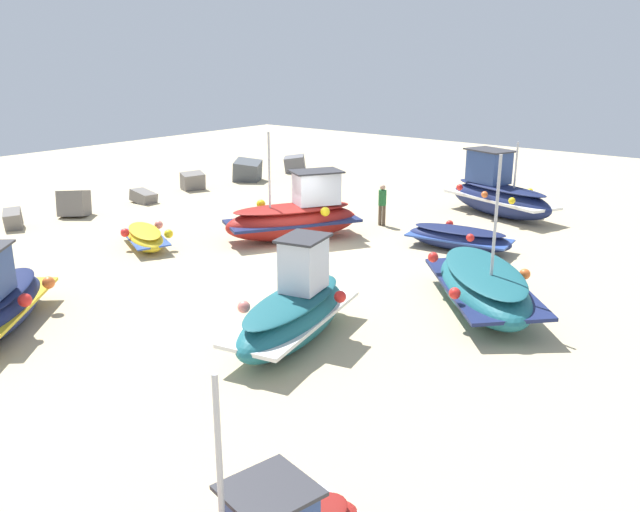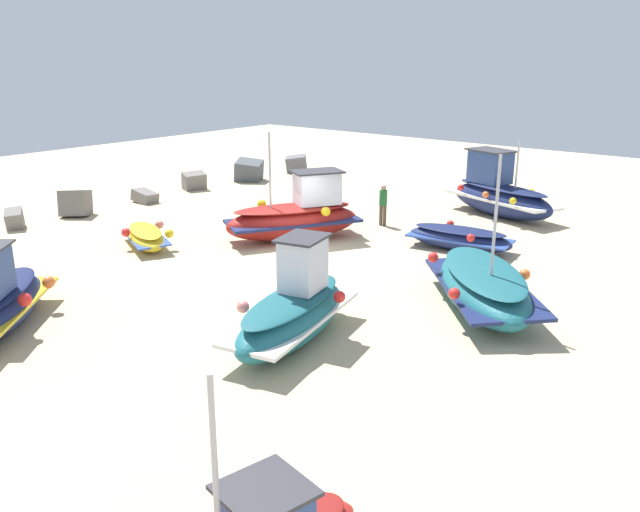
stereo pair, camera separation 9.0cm
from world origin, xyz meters
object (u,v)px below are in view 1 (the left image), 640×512
at_px(fishing_boat_1, 498,194).
at_px(fishing_boat_6, 459,238).
at_px(fishing_boat_3, 145,237).
at_px(fishing_boat_5, 294,311).
at_px(fishing_boat_2, 483,286).
at_px(fishing_boat_7, 295,217).
at_px(person_walking, 382,202).

relative_size(fishing_boat_1, fishing_boat_6, 1.41).
relative_size(fishing_boat_3, fishing_boat_6, 0.84).
bearing_deg(fishing_boat_5, fishing_boat_2, -41.75).
bearing_deg(fishing_boat_7, fishing_boat_2, -74.06).
distance_m(fishing_boat_1, fishing_boat_3, 14.79).
xyz_separation_m(fishing_boat_1, fishing_boat_5, (-15.26, -1.68, -0.16)).
relative_size(fishing_boat_1, fishing_boat_2, 1.05).
bearing_deg(fishing_boat_6, person_walking, -23.30).
bearing_deg(fishing_boat_2, fishing_boat_5, 109.03).
bearing_deg(fishing_boat_3, fishing_boat_7, 74.66).
distance_m(fishing_boat_1, person_walking, 5.41).
distance_m(fishing_boat_6, person_walking, 4.24).
relative_size(fishing_boat_5, fishing_boat_7, 0.91).
height_order(fishing_boat_3, fishing_boat_7, fishing_boat_7).
bearing_deg(fishing_boat_1, fishing_boat_3, 76.49).
relative_size(fishing_boat_3, fishing_boat_5, 0.68).
bearing_deg(person_walking, fishing_boat_5, -172.79).
xyz_separation_m(fishing_boat_1, person_walking, (-4.57, 2.91, 0.02)).
xyz_separation_m(fishing_boat_1, fishing_boat_2, (-10.42, -4.31, -0.30)).
bearing_deg(fishing_boat_1, fishing_boat_7, 81.03).
xyz_separation_m(fishing_boat_3, person_walking, (7.97, -4.91, 0.59)).
height_order(fishing_boat_3, fishing_boat_6, fishing_boat_6).
xyz_separation_m(fishing_boat_6, fishing_boat_7, (-2.61, 5.45, 0.44)).
xyz_separation_m(fishing_boat_1, fishing_boat_7, (-8.30, 4.31, -0.07)).
distance_m(fishing_boat_2, fishing_boat_7, 8.88).
relative_size(fishing_boat_1, fishing_boat_3, 1.68).
bearing_deg(fishing_boat_3, fishing_boat_2, 34.25).
bearing_deg(fishing_boat_5, fishing_boat_3, 60.78).
bearing_deg(fishing_boat_7, person_walking, 9.21).
distance_m(fishing_boat_7, person_walking, 3.99).
relative_size(fishing_boat_6, person_walking, 2.35).
height_order(fishing_boat_3, fishing_boat_5, fishing_boat_5).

